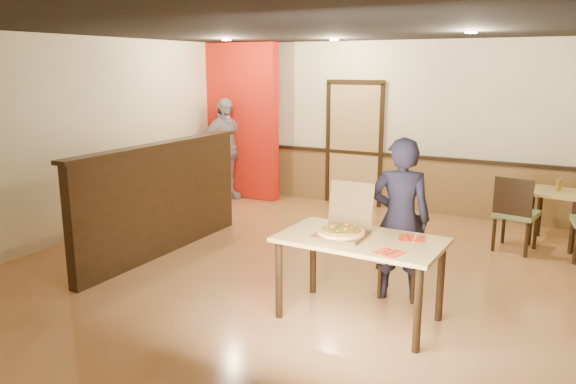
# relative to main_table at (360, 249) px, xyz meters

# --- Properties ---
(floor) EXTENTS (7.00, 7.00, 0.00)m
(floor) POSITION_rel_main_table_xyz_m (-0.96, 0.86, -0.71)
(floor) COLOR #BD7F49
(floor) RESTS_ON ground
(ceiling) EXTENTS (7.00, 7.00, 0.00)m
(ceiling) POSITION_rel_main_table_xyz_m (-0.96, 0.86, 2.09)
(ceiling) COLOR black
(ceiling) RESTS_ON wall_back
(wall_back) EXTENTS (7.00, 0.00, 7.00)m
(wall_back) POSITION_rel_main_table_xyz_m (-0.96, 4.36, 0.69)
(wall_back) COLOR #FCF3C5
(wall_back) RESTS_ON floor
(wall_left) EXTENTS (0.00, 7.00, 7.00)m
(wall_left) POSITION_rel_main_table_xyz_m (-4.46, 0.86, 0.69)
(wall_left) COLOR #FCF3C5
(wall_left) RESTS_ON floor
(wainscot_back) EXTENTS (7.00, 0.04, 0.90)m
(wainscot_back) POSITION_rel_main_table_xyz_m (-0.96, 4.33, -0.26)
(wainscot_back) COLOR brown
(wainscot_back) RESTS_ON floor
(chair_rail_back) EXTENTS (7.00, 0.06, 0.06)m
(chair_rail_back) POSITION_rel_main_table_xyz_m (-0.96, 4.31, 0.21)
(chair_rail_back) COLOR black
(chair_rail_back) RESTS_ON wall_back
(back_door) EXTENTS (0.90, 0.06, 2.10)m
(back_door) POSITION_rel_main_table_xyz_m (-1.76, 4.32, 0.34)
(back_door) COLOR tan
(back_door) RESTS_ON wall_back
(booth_partition) EXTENTS (0.20, 3.10, 1.44)m
(booth_partition) POSITION_rel_main_table_xyz_m (-2.96, 0.66, 0.03)
(booth_partition) COLOR black
(booth_partition) RESTS_ON floor
(red_accent_panel) EXTENTS (1.60, 0.20, 2.78)m
(red_accent_panel) POSITION_rel_main_table_xyz_m (-3.86, 3.86, 0.69)
(red_accent_panel) COLOR red
(red_accent_panel) RESTS_ON floor
(spot_a) EXTENTS (0.14, 0.14, 0.02)m
(spot_a) POSITION_rel_main_table_xyz_m (-3.26, 2.66, 2.07)
(spot_a) COLOR beige
(spot_a) RESTS_ON ceiling
(spot_b) EXTENTS (0.14, 0.14, 0.02)m
(spot_b) POSITION_rel_main_table_xyz_m (-1.76, 3.36, 2.07)
(spot_b) COLOR beige
(spot_b) RESTS_ON ceiling
(spot_c) EXTENTS (0.14, 0.14, 0.02)m
(spot_c) POSITION_rel_main_table_xyz_m (0.44, 2.36, 2.07)
(spot_c) COLOR beige
(spot_c) RESTS_ON ceiling
(main_table) EXTENTS (1.55, 0.93, 0.82)m
(main_table) POSITION_rel_main_table_xyz_m (0.00, 0.00, 0.00)
(main_table) COLOR #D9B05B
(main_table) RESTS_ON floor
(diner_chair) EXTENTS (0.46, 0.46, 0.85)m
(diner_chair) POSITION_rel_main_table_xyz_m (0.17, 0.81, -0.24)
(diner_chair) COLOR olive
(diner_chair) RESTS_ON floor
(side_chair_left) EXTENTS (0.57, 0.57, 1.01)m
(side_chair_left) POSITION_rel_main_table_xyz_m (1.06, 2.84, -0.15)
(side_chair_left) COLOR olive
(side_chair_left) RESTS_ON floor
(side_table) EXTENTS (0.78, 0.78, 0.74)m
(side_table) POSITION_rel_main_table_xyz_m (1.53, 3.47, -0.14)
(side_table) COLOR #D9B05B
(side_table) RESTS_ON floor
(diner) EXTENTS (0.72, 0.58, 1.71)m
(diner) POSITION_rel_main_table_xyz_m (0.17, 0.67, 0.15)
(diner) COLOR black
(diner) RESTS_ON floor
(passerby) EXTENTS (0.81, 1.17, 1.84)m
(passerby) POSITION_rel_main_table_xyz_m (-3.96, 3.55, 0.21)
(passerby) COLOR gray
(passerby) RESTS_ON floor
(pizza_box) EXTENTS (0.46, 0.54, 0.47)m
(pizza_box) POSITION_rel_main_table_xyz_m (-0.18, 0.01, 0.17)
(pizza_box) COLOR brown
(pizza_box) RESTS_ON main_table
(pizza) EXTENTS (0.57, 0.57, 0.03)m
(pizza) POSITION_rel_main_table_xyz_m (-0.18, -0.04, 0.16)
(pizza) COLOR #F1AA57
(pizza) RESTS_ON pizza_box
(napkin_near) EXTENTS (0.26, 0.26, 0.01)m
(napkin_near) POSITION_rel_main_table_xyz_m (0.37, -0.29, 0.11)
(napkin_near) COLOR red
(napkin_near) RESTS_ON main_table
(napkin_far) EXTENTS (0.28, 0.28, 0.01)m
(napkin_far) POSITION_rel_main_table_xyz_m (0.43, 0.20, 0.11)
(napkin_far) COLOR red
(napkin_far) RESTS_ON main_table
(condiment) EXTENTS (0.07, 0.07, 0.16)m
(condiment) POSITION_rel_main_table_xyz_m (1.52, 3.48, 0.11)
(condiment) COLOR #8B6319
(condiment) RESTS_ON side_table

